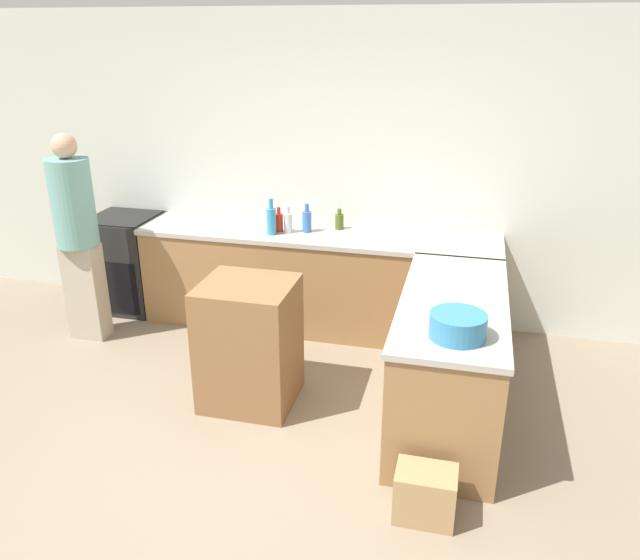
# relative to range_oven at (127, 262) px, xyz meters

# --- Properties ---
(ground_plane) EXTENTS (14.00, 14.00, 0.00)m
(ground_plane) POSITION_rel_range_oven_xyz_m (1.88, -2.13, -0.45)
(ground_plane) COLOR gray
(wall_back) EXTENTS (8.00, 0.06, 2.70)m
(wall_back) POSITION_rel_range_oven_xyz_m (1.88, 0.34, 0.90)
(wall_back) COLOR silver
(wall_back) RESTS_ON ground_plane
(counter_back) EXTENTS (3.13, 0.67, 0.89)m
(counter_back) POSITION_rel_range_oven_xyz_m (1.88, -0.01, -0.00)
(counter_back) COLOR olive
(counter_back) RESTS_ON ground_plane
(counter_peninsula) EXTENTS (0.69, 1.71, 0.89)m
(counter_peninsula) POSITION_rel_range_oven_xyz_m (3.10, -1.17, -0.00)
(counter_peninsula) COLOR olive
(counter_peninsula) RESTS_ON ground_plane
(range_oven) EXTENTS (0.62, 0.63, 0.90)m
(range_oven) POSITION_rel_range_oven_xyz_m (0.00, 0.00, 0.00)
(range_oven) COLOR black
(range_oven) RESTS_ON ground_plane
(island_table) EXTENTS (0.64, 0.59, 0.91)m
(island_table) POSITION_rel_range_oven_xyz_m (1.72, -1.31, 0.01)
(island_table) COLOR brown
(island_table) RESTS_ON ground_plane
(mixing_bowl) EXTENTS (0.32, 0.32, 0.14)m
(mixing_bowl) POSITION_rel_range_oven_xyz_m (3.14, -1.72, 0.51)
(mixing_bowl) COLOR teal
(mixing_bowl) RESTS_ON counter_peninsula
(hot_sauce_bottle) EXTENTS (0.07, 0.07, 0.22)m
(hot_sauce_bottle) POSITION_rel_range_oven_xyz_m (1.55, -0.05, 0.53)
(hot_sauce_bottle) COLOR red
(hot_sauce_bottle) RESTS_ON counter_back
(water_bottle_blue) EXTENTS (0.08, 0.08, 0.25)m
(water_bottle_blue) POSITION_rel_range_oven_xyz_m (1.79, 0.00, 0.54)
(water_bottle_blue) COLOR #386BB7
(water_bottle_blue) RESTS_ON counter_back
(vinegar_bottle_clear) EXTENTS (0.07, 0.07, 0.23)m
(vinegar_bottle_clear) POSITION_rel_range_oven_xyz_m (1.64, -0.06, 0.53)
(vinegar_bottle_clear) COLOR silver
(vinegar_bottle_clear) RESTS_ON counter_back
(olive_oil_bottle) EXTENTS (0.08, 0.08, 0.18)m
(olive_oil_bottle) POSITION_rel_range_oven_xyz_m (2.04, 0.15, 0.51)
(olive_oil_bottle) COLOR #475B1E
(olive_oil_bottle) RESTS_ON counter_back
(dish_soap_bottle) EXTENTS (0.08, 0.08, 0.31)m
(dish_soap_bottle) POSITION_rel_range_oven_xyz_m (1.52, -0.14, 0.56)
(dish_soap_bottle) COLOR #338CBF
(dish_soap_bottle) RESTS_ON counter_back
(person_by_range) EXTENTS (0.34, 0.34, 1.77)m
(person_by_range) POSITION_rel_range_oven_xyz_m (0.00, -0.69, 0.51)
(person_by_range) COLOR #ADA38E
(person_by_range) RESTS_ON ground_plane
(paper_bag) EXTENTS (0.33, 0.24, 0.30)m
(paper_bag) POSITION_rel_range_oven_xyz_m (3.05, -2.20, -0.30)
(paper_bag) COLOR #A88456
(paper_bag) RESTS_ON ground_plane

